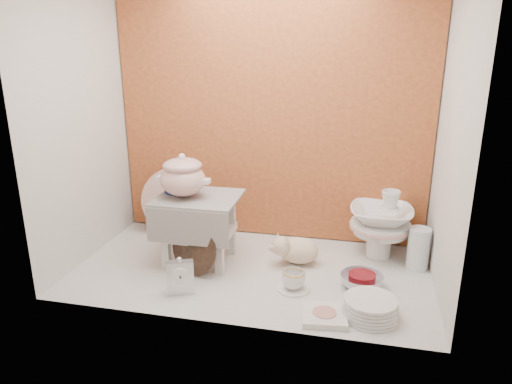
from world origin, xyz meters
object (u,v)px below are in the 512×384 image
dinner_plate_stack (370,308)px  plush_pig (299,250)px  blue_white_vase (189,215)px  porcelain_tower (381,223)px  soup_tureen (183,175)px  gold_rim_teacup (294,280)px  crystal_bowl (362,281)px  step_stool (199,229)px  mantel_clock (180,276)px  floral_platter (175,200)px

dinner_plate_stack → plush_pig: bearing=130.0°
blue_white_vase → porcelain_tower: bearing=-2.3°
soup_tureen → gold_rim_teacup: (0.61, -0.18, -0.42)m
dinner_plate_stack → crystal_bowl: dinner_plate_stack is taller
crystal_bowl → step_stool: bearing=172.9°
step_stool → mantel_clock: size_ratio=2.30×
blue_white_vase → plush_pig: 0.74m
porcelain_tower → step_stool: bearing=-163.6°
mantel_clock → dinner_plate_stack: 0.87m
step_stool → gold_rim_teacup: bearing=-21.2°
step_stool → blue_white_vase: size_ratio=1.64×
crystal_bowl → floral_platter: bearing=157.0°
soup_tureen → plush_pig: (0.59, 0.10, -0.40)m
step_stool → gold_rim_teacup: 0.59m
blue_white_vase → dinner_plate_stack: bearing=-32.4°
step_stool → plush_pig: 0.54m
dinner_plate_stack → porcelain_tower: porcelain_tower is taller
step_stool → plush_pig: bearing=8.3°
plush_pig → step_stool: bearing=-176.4°
floral_platter → gold_rim_teacup: size_ratio=3.67×
floral_platter → soup_tureen: bearing=-61.3°
plush_pig → porcelain_tower: size_ratio=0.69×
soup_tureen → plush_pig: bearing=9.7°
crystal_bowl → dinner_plate_stack: bearing=-81.3°
dinner_plate_stack → blue_white_vase: bearing=147.6°
blue_white_vase → plush_pig: bearing=-18.8°
soup_tureen → crystal_bowl: size_ratio=1.30×
step_stool → mantel_clock: (0.02, -0.35, -0.09)m
floral_platter → blue_white_vase: bearing=-28.1°
floral_platter → dinner_plate_stack: floral_platter is taller
step_stool → blue_white_vase: 0.37m
blue_white_vase → dinner_plate_stack: size_ratio=1.04×
floral_platter → plush_pig: size_ratio=1.52×
soup_tureen → floral_platter: size_ratio=0.67×
step_stool → plush_pig: step_stool is taller
step_stool → crystal_bowl: bearing=-7.6°
step_stool → gold_rim_teacup: step_stool is taller
blue_white_vase → porcelain_tower: size_ratio=0.67×
blue_white_vase → porcelain_tower: 1.12m
dinner_plate_stack → porcelain_tower: size_ratio=0.65×
blue_white_vase → mantel_clock: bearing=-73.2°
crystal_bowl → porcelain_tower: bearing=77.8°
gold_rim_teacup → crystal_bowl: gold_rim_teacup is taller
blue_white_vase → crystal_bowl: size_ratio=1.23×
soup_tureen → dinner_plate_stack: (0.96, -0.34, -0.43)m
step_stool → crystal_bowl: (0.85, -0.11, -0.15)m
soup_tureen → blue_white_vase: soup_tureen is taller
mantel_clock → porcelain_tower: (0.91, 0.63, 0.10)m
dinner_plate_stack → porcelain_tower: bearing=86.1°
soup_tureen → crystal_bowl: (0.92, -0.09, -0.45)m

